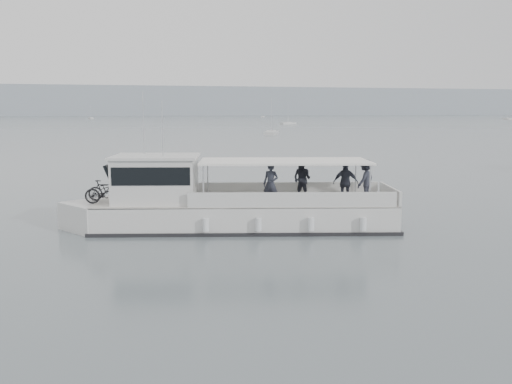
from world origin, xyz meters
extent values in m
plane|color=slate|center=(0.00, 0.00, 0.00)|extent=(1400.00, 1400.00, 0.00)
cube|color=#939EA8|center=(0.00, 560.00, 14.00)|extent=(1400.00, 90.00, 28.00)
cube|color=silver|center=(-2.97, -3.18, 0.49)|extent=(13.43, 6.36, 1.41)
cube|color=silver|center=(-9.28, -1.68, 0.49)|extent=(3.42, 3.42, 1.41)
cube|color=beige|center=(-2.97, -3.18, 1.19)|extent=(13.43, 6.36, 0.06)
cube|color=black|center=(-2.97, -3.18, 0.05)|extent=(13.67, 6.54, 0.19)
cube|color=silver|center=(-0.69, -2.01, 1.51)|extent=(8.45, 2.10, 0.65)
cube|color=silver|center=(-1.46, -5.25, 1.51)|extent=(8.45, 2.10, 0.65)
cube|color=silver|center=(3.30, -4.66, 1.51)|extent=(0.90, 3.39, 0.65)
cube|color=silver|center=(-6.76, -2.28, 2.16)|extent=(4.04, 3.64, 1.95)
cube|color=black|center=(-8.39, -1.89, 2.33)|extent=(1.21, 2.77, 1.25)
cube|color=black|center=(-6.76, -2.28, 2.49)|extent=(3.84, 3.63, 0.76)
cube|color=silver|center=(-6.76, -2.28, 3.19)|extent=(4.30, 3.90, 0.11)
cube|color=white|center=(-1.28, -3.58, 2.97)|extent=(7.91, 4.85, 0.09)
cylinder|color=silver|center=(-5.00, -4.25, 2.08)|extent=(0.08, 0.08, 1.78)
cylinder|color=silver|center=(-4.30, -1.31, 2.08)|extent=(0.08, 0.08, 1.78)
cylinder|color=silver|center=(1.74, -5.85, 2.08)|extent=(0.08, 0.08, 1.78)
cylinder|color=silver|center=(2.43, -2.90, 2.08)|extent=(0.08, 0.08, 1.78)
cylinder|color=silver|center=(-7.16, -1.18, 4.60)|extent=(0.04, 0.04, 2.81)
cylinder|color=silver|center=(-6.51, -3.12, 4.38)|extent=(0.04, 0.04, 2.38)
cylinder|color=silver|center=(-4.99, -4.66, 0.54)|extent=(0.31, 0.31, 0.54)
cylinder|color=silver|center=(-2.88, -5.16, 0.54)|extent=(0.31, 0.31, 0.54)
cylinder|color=silver|center=(-0.78, -5.65, 0.54)|extent=(0.31, 0.31, 0.54)
cylinder|color=silver|center=(1.33, -6.15, 0.54)|extent=(0.31, 0.31, 0.54)
imported|color=black|center=(-8.76, -1.36, 1.68)|extent=(1.95, 1.06, 0.97)
imported|color=black|center=(-8.96, -2.20, 1.70)|extent=(1.78, 0.86, 1.03)
imported|color=#2A2D39|center=(-2.14, -4.38, 2.10)|extent=(0.79, 0.75, 1.82)
imported|color=#2A2D39|center=(-0.27, -3.04, 2.10)|extent=(1.09, 1.12, 1.82)
imported|color=#2A2D39|center=(1.09, -4.81, 2.10)|extent=(1.15, 0.75, 1.82)
imported|color=#2A2D39|center=(2.40, -4.00, 2.10)|extent=(1.34, 1.26, 1.82)
cube|color=silver|center=(-16.89, 335.74, 0.30)|extent=(3.39, 6.84, 0.75)
cube|color=silver|center=(-16.89, 335.74, 0.62)|extent=(2.26, 2.62, 0.45)
cylinder|color=silver|center=(-16.89, 335.74, 4.20)|extent=(0.08, 0.08, 7.20)
cube|color=silver|center=(210.76, 249.25, 0.30)|extent=(3.80, 7.73, 0.75)
cube|color=silver|center=(210.76, 249.25, 0.62)|extent=(2.55, 2.95, 0.45)
cylinder|color=silver|center=(210.76, 249.25, 4.67)|extent=(0.08, 0.08, 8.14)
cube|color=silver|center=(57.30, 176.55, 0.30)|extent=(6.78, 4.47, 0.75)
cube|color=silver|center=(57.30, 176.55, 0.62)|extent=(2.80, 2.56, 0.45)
cylinder|color=silver|center=(57.30, 176.55, 4.17)|extent=(0.08, 0.08, 7.13)
cube|color=silver|center=(105.58, 386.53, 0.30)|extent=(4.21, 5.79, 0.75)
cube|color=silver|center=(105.58, 386.53, 0.62)|extent=(2.31, 2.47, 0.45)
cube|color=silver|center=(25.87, 91.30, 0.30)|extent=(4.81, 6.89, 0.75)
cube|color=silver|center=(25.87, 91.30, 0.62)|extent=(2.69, 2.90, 0.45)
cylinder|color=silver|center=(25.87, 91.30, 4.25)|extent=(0.08, 0.08, 7.29)
camera|label=1|loc=(-8.84, -27.33, 5.19)|focal=40.00mm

